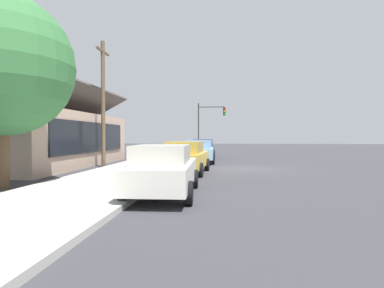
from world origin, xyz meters
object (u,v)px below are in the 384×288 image
object	(u,v)px
car_ivory	(164,170)
utility_pole_wooden	(103,101)
fire_hydrant_red	(160,163)
shade_tree	(1,66)
car_mustard	(186,157)
traffic_light_main	(209,120)
car_skyblue	(200,151)
car_navy	(203,148)

from	to	relation	value
car_ivory	utility_pole_wooden	xyz separation A→B (m)	(8.68, 5.33, 3.11)
fire_hydrant_red	shade_tree	bearing A→B (deg)	139.44
car_ivory	shade_tree	xyz separation A→B (m)	(0.67, 5.85, 3.49)
car_mustard	traffic_light_main	world-z (taller)	traffic_light_main
car_mustard	fire_hydrant_red	world-z (taller)	car_mustard
car_mustard	fire_hydrant_red	size ratio (longest dim) A/B	6.32
shade_tree	car_mustard	bearing A→B (deg)	-48.49
car_skyblue	fire_hydrant_red	size ratio (longest dim) A/B	6.57
car_ivory	shade_tree	size ratio (longest dim) A/B	0.69
car_mustard	utility_pole_wooden	distance (m)	6.79
shade_tree	fire_hydrant_red	world-z (taller)	shade_tree
car_mustard	traffic_light_main	bearing A→B (deg)	2.01
car_ivory	car_mustard	bearing A→B (deg)	-1.91
car_ivory	fire_hydrant_red	distance (m)	6.11
fire_hydrant_red	utility_pole_wooden	bearing A→B (deg)	55.73
fire_hydrant_red	car_navy	bearing A→B (deg)	-6.58
car_skyblue	shade_tree	distance (m)	13.58
car_ivory	traffic_light_main	distance (m)	22.66
car_ivory	car_mustard	size ratio (longest dim) A/B	1.05
car_skyblue	fire_hydrant_red	distance (m)	6.55
car_ivory	car_mustard	distance (m)	5.85
car_ivory	traffic_light_main	world-z (taller)	traffic_light_main
car_navy	shade_tree	xyz separation A→B (m)	(-17.16, 5.89, 3.49)
car_navy	shade_tree	bearing A→B (deg)	158.15
traffic_light_main	utility_pole_wooden	size ratio (longest dim) A/B	0.69
car_skyblue	car_ivory	bearing A→B (deg)	177.57
car_ivory	utility_pole_wooden	bearing A→B (deg)	29.61
car_skyblue	car_navy	world-z (taller)	same
car_navy	utility_pole_wooden	bearing A→B (deg)	146.70
traffic_light_main	shade_tree	bearing A→B (deg)	164.19
utility_pole_wooden	fire_hydrant_red	distance (m)	5.93
car_mustard	shade_tree	distance (m)	8.55
traffic_light_main	utility_pole_wooden	bearing A→B (deg)	157.73
car_mustard	car_navy	xyz separation A→B (m)	(11.98, -0.04, 0.00)
car_mustard	traffic_light_main	distance (m)	16.86
car_navy	utility_pole_wooden	size ratio (longest dim) A/B	0.59
car_navy	traffic_light_main	xyz separation A→B (m)	(4.66, -0.29, 2.68)
traffic_light_main	utility_pole_wooden	world-z (taller)	utility_pole_wooden
car_skyblue	utility_pole_wooden	bearing A→B (deg)	121.87
car_mustard	utility_pole_wooden	world-z (taller)	utility_pole_wooden
car_skyblue	traffic_light_main	world-z (taller)	traffic_light_main
car_navy	fire_hydrant_red	distance (m)	11.96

